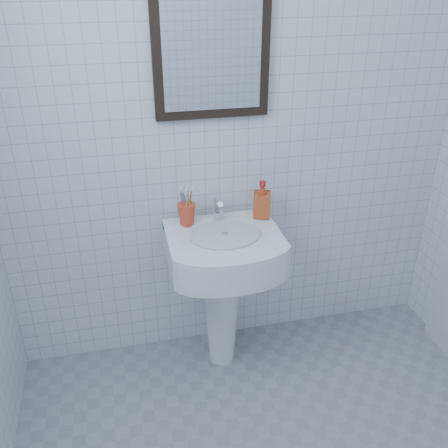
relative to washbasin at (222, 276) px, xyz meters
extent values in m
cube|color=white|center=(0.10, 0.22, 0.72)|extent=(2.20, 0.02, 2.50)
cone|color=white|center=(0.00, 0.02, -0.21)|extent=(0.20, 0.20, 0.64)
cube|color=white|center=(0.00, -0.02, 0.17)|extent=(0.51, 0.36, 0.15)
cube|color=white|center=(0.00, 0.12, 0.24)|extent=(0.51, 0.09, 0.03)
cylinder|color=silver|center=(0.00, -0.05, 0.26)|extent=(0.32, 0.32, 0.01)
cylinder|color=silver|center=(0.00, 0.09, 0.28)|extent=(0.05, 0.05, 0.05)
cylinder|color=silver|center=(0.00, 0.08, 0.33)|extent=(0.02, 0.09, 0.07)
cylinder|color=silver|center=(0.00, 0.11, 0.31)|extent=(0.03, 0.05, 0.09)
imported|color=red|center=(0.21, 0.09, 0.34)|extent=(0.10, 0.10, 0.17)
cube|color=black|center=(0.00, 0.20, 1.02)|extent=(0.50, 0.04, 0.62)
cube|color=white|center=(0.00, 0.18, 1.02)|extent=(0.42, 0.00, 0.54)
camera|label=1|loc=(-0.44, -1.93, 1.33)|focal=40.00mm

